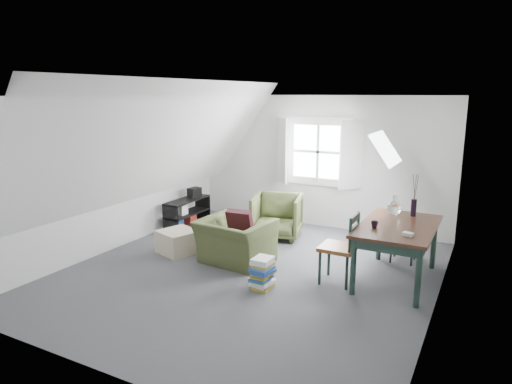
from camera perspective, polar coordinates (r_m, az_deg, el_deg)
The scene contains 24 objects.
floor at distance 6.68m, azimuth -0.79°, elevation -10.03°, with size 5.50×5.50×0.00m, color #49494D.
ceiling at distance 6.19m, azimuth -0.86°, elevation 11.94°, with size 5.50×5.50×0.00m, color white.
wall_back at distance 8.79m, azimuth 7.82°, elevation 3.74°, with size 5.00×5.00×0.00m, color silver.
wall_front at distance 4.20m, azimuth -19.25°, elevation -6.26°, with size 5.00×5.00×0.00m, color silver.
wall_left at distance 7.81m, azimuth -17.15°, elevation 2.24°, with size 5.50×5.50×0.00m, color silver.
wall_right at distance 5.59m, azimuth 22.27°, elevation -1.94°, with size 5.50×5.50×0.00m, color silver.
slope_left at distance 7.10m, azimuth -11.93°, elevation 5.85°, with size 5.50×5.50×0.00m, color white.
slope_right at distance 5.66m, azimuth 13.10°, elevation 4.23°, with size 5.50×5.50×0.00m, color white.
dormer_window at distance 8.70m, azimuth 7.69°, elevation 4.98°, with size 1.71×0.35×1.30m.
skylight at distance 6.92m, azimuth 15.90°, elevation 5.24°, with size 0.55×0.75×0.04m, color white.
armchair_near at distance 7.07m, azimuth -2.60°, elevation -8.75°, with size 1.03×0.90×0.67m, color #404925.
armchair_far at distance 8.27m, azimuth 2.60°, elevation -5.61°, with size 0.83×0.85×0.77m, color #404925.
throw_pillow at distance 7.01m, azimuth -2.03°, elevation -3.80°, with size 0.39×0.11×0.39m, color #390F18.
ottoman at distance 7.53m, azimuth -9.71°, elevation -6.13°, with size 0.55×0.55×0.37m, color beige.
dining_table at distance 6.48m, azimuth 17.30°, elevation -4.81°, with size 0.96×1.60×0.80m.
demijohn at distance 6.88m, azimuth 16.90°, elevation -1.90°, with size 0.20×0.20×0.28m.
vase_twigs at distance 6.93m, azimuth 19.10°, elevation -1.76°, with size 0.08×0.09×0.62m.
cup at distance 6.21m, azimuth 14.57°, elevation -4.36°, with size 0.10×0.10×0.09m, color black.
paper_box at distance 5.99m, azimuth 18.45°, elevation -5.02°, with size 0.13×0.09×0.04m, color white.
dining_chair_far at distance 7.30m, azimuth 17.98°, elevation -5.23°, with size 0.38×0.38×0.80m.
dining_chair_near at distance 6.28m, azimuth 10.58°, elevation -6.76°, with size 0.46×0.46×0.98m.
media_shelf at distance 8.89m, azimuth -8.70°, elevation -2.81°, with size 0.35×1.06×0.54m.
electronics_box at distance 9.03m, azimuth -7.71°, elevation -0.07°, with size 0.17×0.24×0.19m, color black.
magazine_stack at distance 6.11m, azimuth 0.82°, elevation -10.11°, with size 0.31×0.37×0.41m.
Camera 1 is at (2.97, -5.43, 2.53)m, focal length 32.00 mm.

